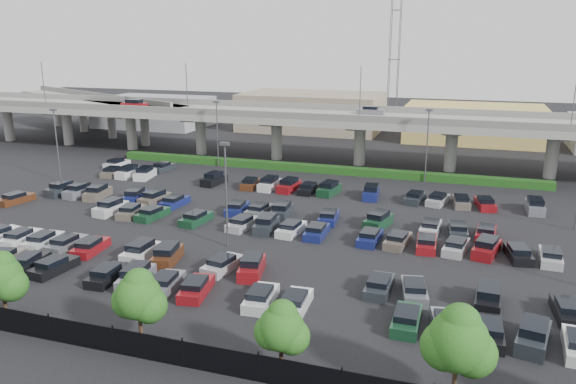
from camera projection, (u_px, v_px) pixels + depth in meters
The scene contains 10 objects.
ground at pixel (257, 222), 62.20m from camera, with size 280.00×280.00×0.00m, color black.
overpass at pixel (328, 120), 89.71m from camera, with size 150.00×13.00×15.80m.
on_ramp at pixel (97, 102), 115.55m from camera, with size 50.93×30.13×8.80m.
hedge at pixel (317, 169), 84.94m from camera, with size 66.00×1.60×1.10m, color #163F12.
fence at pixel (100, 338), 36.35m from camera, with size 70.00×0.10×2.00m.
tree_row at pixel (120, 293), 36.77m from camera, with size 65.07×3.66×5.94m.
parked_cars at pixel (234, 225), 59.20m from camera, with size 62.85×41.65×1.67m.
light_poles at pixel (229, 161), 63.62m from camera, with size 66.90×48.38×10.30m.
distant_buildings at pixel (424, 119), 114.04m from camera, with size 138.00×24.00×9.00m.
comm_tower at pixel (394, 57), 124.58m from camera, with size 2.40×2.40×30.00m.
Camera 1 is at (21.76, -55.05, 19.68)m, focal length 35.00 mm.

